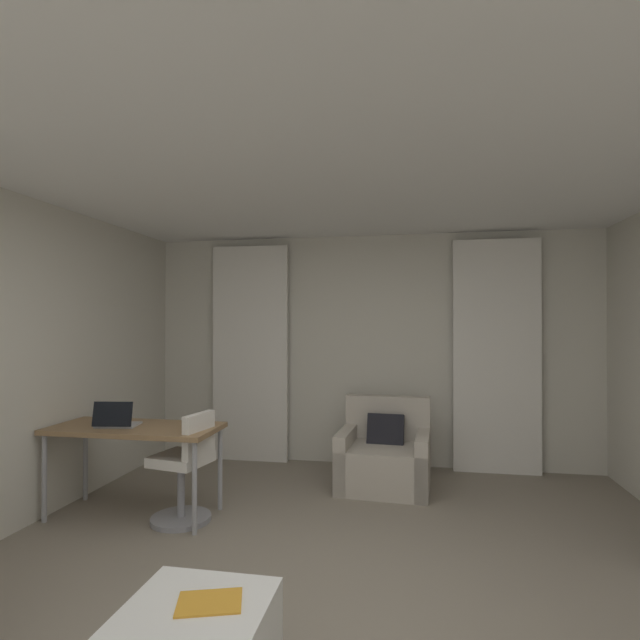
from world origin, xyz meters
name	(u,v)px	position (x,y,z in m)	size (l,w,h in m)	color
ground_plane	(323,619)	(0.00, 0.00, 0.00)	(12.00, 12.00, 0.00)	gray
wall_window	(369,349)	(0.00, 3.03, 1.30)	(5.12, 0.06, 2.60)	beige
ceiling	(323,133)	(0.00, 0.00, 2.63)	(5.12, 6.12, 0.06)	white
curtain_left_panel	(250,353)	(-1.38, 2.90, 1.25)	(0.90, 0.06, 2.50)	silver
curtain_right_panel	(496,356)	(1.38, 2.90, 1.25)	(0.90, 0.06, 2.50)	silver
armchair	(385,458)	(0.22, 2.23, 0.28)	(0.91, 0.82, 0.85)	#B2A899
desk	(135,434)	(-1.78, 1.13, 0.68)	(1.39, 0.61, 0.74)	olive
desk_chair	(185,473)	(-1.32, 1.09, 0.39)	(0.48, 0.48, 0.88)	gray
laptop	(116,421)	(-1.92, 1.07, 0.79)	(0.35, 0.29, 0.22)	#ADADB2
magazine_open	(209,602)	(-0.41, -0.57, 0.37)	(0.33, 0.28, 0.01)	orange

